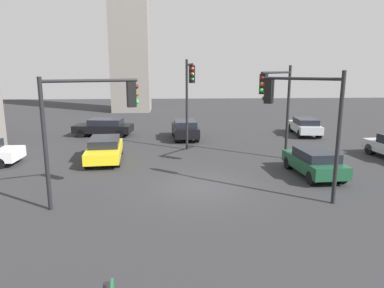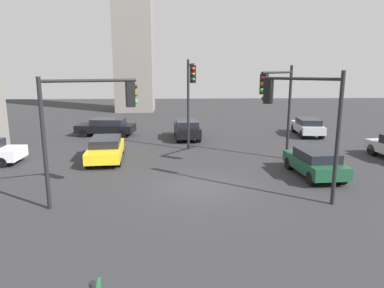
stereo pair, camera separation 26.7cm
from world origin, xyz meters
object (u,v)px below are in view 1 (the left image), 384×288
(traffic_light_0, at_px, (302,110))
(car_5, at_px, (305,126))
(traffic_light_2, at_px, (189,89))
(traffic_light_1, at_px, (90,113))
(traffic_light_3, at_px, (277,96))
(car_3, at_px, (104,127))
(car_6, at_px, (314,162))
(car_0, at_px, (185,129))
(car_1, at_px, (105,149))

(traffic_light_0, bearing_deg, car_5, -74.56)
(traffic_light_0, height_order, traffic_light_2, traffic_light_2)
(traffic_light_0, xyz_separation_m, traffic_light_1, (-8.33, -0.28, -0.03))
(traffic_light_3, distance_m, car_3, 14.78)
(car_5, xyz_separation_m, car_6, (-3.66, -10.84, -0.02))
(traffic_light_3, bearing_deg, car_3, -89.70)
(traffic_light_0, relative_size, traffic_light_2, 0.89)
(traffic_light_1, bearing_deg, traffic_light_2, 42.54)
(car_0, bearing_deg, car_1, 138.19)
(traffic_light_0, relative_size, traffic_light_1, 1.04)
(car_6, bearing_deg, traffic_light_2, 45.15)
(traffic_light_0, xyz_separation_m, traffic_light_2, (-4.15, 7.93, 0.40))
(traffic_light_1, distance_m, car_6, 10.98)
(traffic_light_1, distance_m, car_0, 13.82)
(car_6, bearing_deg, car_3, 43.29)
(traffic_light_3, bearing_deg, car_0, -108.13)
(traffic_light_0, bearing_deg, car_0, -34.07)
(traffic_light_1, relative_size, car_5, 1.17)
(car_3, bearing_deg, car_5, -175.63)
(car_0, height_order, car_1, car_0)
(traffic_light_2, distance_m, car_0, 5.72)
(traffic_light_1, bearing_deg, car_5, 24.66)
(traffic_light_3, bearing_deg, traffic_light_2, -82.09)
(car_1, bearing_deg, car_5, 111.01)
(car_3, relative_size, car_6, 1.15)
(car_3, bearing_deg, traffic_light_2, 142.38)
(car_0, relative_size, car_6, 1.03)
(traffic_light_0, height_order, car_6, traffic_light_0)
(traffic_light_0, height_order, traffic_light_3, traffic_light_3)
(car_1, distance_m, car_3, 7.99)
(car_1, relative_size, car_5, 1.08)
(traffic_light_0, height_order, car_1, traffic_light_0)
(traffic_light_3, relative_size, car_5, 1.28)
(traffic_light_3, distance_m, car_6, 4.07)
(traffic_light_3, xyz_separation_m, car_5, (5.02, 8.57, -3.08))
(car_1, xyz_separation_m, car_3, (-1.47, 7.85, 0.02))
(car_0, relative_size, car_5, 0.99)
(car_1, relative_size, car_3, 0.97)
(traffic_light_0, distance_m, car_0, 13.61)
(traffic_light_2, bearing_deg, car_1, -77.72)
(traffic_light_2, bearing_deg, car_3, -138.89)
(traffic_light_3, height_order, car_1, traffic_light_3)
(car_0, bearing_deg, traffic_light_1, 159.04)
(car_5, bearing_deg, car_1, 121.21)
(car_3, xyz_separation_m, car_5, (16.11, -0.68, 0.02))
(car_3, bearing_deg, car_6, 144.00)
(car_5, relative_size, car_6, 1.04)
(traffic_light_1, xyz_separation_m, car_3, (-2.30, 14.55, -2.90))
(car_3, bearing_deg, traffic_light_3, 146.95)
(car_1, bearing_deg, car_6, 66.41)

